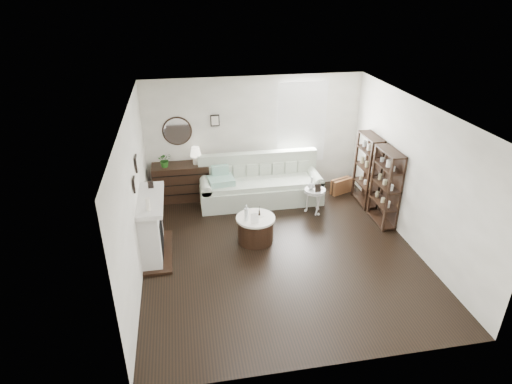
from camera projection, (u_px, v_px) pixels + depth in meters
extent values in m
plane|color=black|center=(280.00, 250.00, 8.07)|extent=(5.50, 5.50, 0.00)
plane|color=white|center=(284.00, 110.00, 6.87)|extent=(5.50, 5.50, 0.00)
plane|color=beige|center=(254.00, 135.00, 9.89)|extent=(5.00, 0.00, 5.00)
plane|color=beige|center=(335.00, 285.00, 5.05)|extent=(5.00, 0.00, 5.00)
plane|color=beige|center=(135.00, 197.00, 7.07)|extent=(0.00, 5.50, 5.50)
plane|color=beige|center=(414.00, 175.00, 7.86)|extent=(0.00, 5.50, 5.50)
cube|color=white|center=(301.00, 122.00, 9.93)|extent=(1.00, 0.02, 1.80)
cube|color=white|center=(302.00, 123.00, 9.88)|extent=(1.15, 0.02, 1.90)
cylinder|color=silver|center=(177.00, 131.00, 9.50)|extent=(0.60, 0.03, 0.60)
cube|color=black|center=(215.00, 121.00, 9.54)|extent=(0.20, 0.03, 0.26)
cube|color=silver|center=(151.00, 228.00, 7.72)|extent=(0.34, 1.20, 1.10)
cube|color=black|center=(154.00, 235.00, 7.79)|extent=(0.30, 0.65, 0.70)
cube|color=silver|center=(150.00, 200.00, 7.48)|extent=(0.44, 1.35, 0.08)
cube|color=black|center=(159.00, 252.00, 7.97)|extent=(0.50, 1.40, 0.05)
cylinder|color=silver|center=(148.00, 204.00, 7.01)|extent=(0.08, 0.08, 0.22)
cube|color=black|center=(151.00, 185.00, 7.78)|extent=(0.10, 0.03, 0.14)
cube|color=black|center=(134.00, 184.00, 6.92)|extent=(0.03, 0.18, 0.24)
cube|color=black|center=(136.00, 163.00, 7.45)|extent=(0.03, 0.22, 0.28)
cube|color=black|center=(367.00, 170.00, 9.45)|extent=(0.30, 0.80, 1.60)
cylinder|color=tan|center=(370.00, 186.00, 9.35)|extent=(0.08, 0.08, 0.11)
cylinder|color=tan|center=(365.00, 181.00, 9.57)|extent=(0.08, 0.08, 0.11)
cylinder|color=tan|center=(361.00, 177.00, 9.79)|extent=(0.08, 0.08, 0.11)
cylinder|color=tan|center=(372.00, 169.00, 9.17)|extent=(0.08, 0.08, 0.11)
cylinder|color=tan|center=(367.00, 165.00, 9.39)|extent=(0.08, 0.08, 0.11)
cylinder|color=tan|center=(363.00, 161.00, 9.61)|extent=(0.08, 0.08, 0.11)
cylinder|color=tan|center=(374.00, 152.00, 8.99)|extent=(0.08, 0.08, 0.11)
cylinder|color=tan|center=(369.00, 148.00, 9.21)|extent=(0.08, 0.08, 0.11)
cylinder|color=tan|center=(365.00, 144.00, 9.43)|extent=(0.08, 0.08, 0.11)
cube|color=black|center=(385.00, 187.00, 8.65)|extent=(0.30, 0.80, 1.60)
cylinder|color=tan|center=(388.00, 205.00, 8.56)|extent=(0.08, 0.08, 0.11)
cylinder|color=tan|center=(383.00, 200.00, 8.78)|extent=(0.08, 0.08, 0.11)
cylinder|color=tan|center=(378.00, 194.00, 9.00)|extent=(0.08, 0.08, 0.11)
cylinder|color=tan|center=(391.00, 187.00, 8.38)|extent=(0.08, 0.08, 0.11)
cylinder|color=tan|center=(385.00, 182.00, 8.60)|extent=(0.08, 0.08, 0.11)
cylinder|color=tan|center=(380.00, 177.00, 8.82)|extent=(0.08, 0.08, 0.11)
cylinder|color=tan|center=(394.00, 169.00, 8.20)|extent=(0.08, 0.08, 0.11)
cylinder|color=tan|center=(388.00, 164.00, 8.42)|extent=(0.08, 0.08, 0.11)
cylinder|color=tan|center=(383.00, 159.00, 8.64)|extent=(0.08, 0.08, 0.11)
cube|color=#A2AB98|center=(261.00, 193.00, 9.74)|extent=(2.74, 0.95, 0.44)
cube|color=#A2AB98|center=(261.00, 182.00, 9.59)|extent=(2.37, 0.76, 0.11)
cube|color=#A2AB98|center=(258.00, 169.00, 9.87)|extent=(2.74, 0.21, 0.84)
cube|color=#A2AB98|center=(206.00, 195.00, 9.52)|extent=(0.23, 0.89, 0.55)
cube|color=#A2AB98|center=(313.00, 186.00, 9.91)|extent=(0.23, 0.89, 0.55)
cube|color=#248462|center=(221.00, 181.00, 9.37)|extent=(0.60, 0.51, 0.14)
cube|color=brown|center=(341.00, 186.00, 10.15)|extent=(0.57, 0.37, 0.36)
cube|color=black|center=(181.00, 182.00, 9.78)|extent=(1.26, 0.53, 0.84)
cube|color=black|center=(182.00, 195.00, 9.63)|extent=(1.21, 0.01, 0.02)
cube|color=black|center=(181.00, 185.00, 9.52)|extent=(1.21, 0.01, 0.02)
cube|color=black|center=(181.00, 176.00, 9.42)|extent=(1.21, 0.01, 0.01)
imported|color=#1F5317|center=(165.00, 160.00, 9.42)|extent=(0.32, 0.29, 0.33)
cylinder|color=black|center=(256.00, 230.00, 8.25)|extent=(0.69, 0.69, 0.48)
cylinder|color=silver|center=(256.00, 218.00, 8.14)|extent=(0.75, 0.75, 0.04)
cylinder|color=silver|center=(315.00, 190.00, 9.14)|extent=(0.45, 0.45, 0.03)
cylinder|color=silver|center=(315.00, 192.00, 9.16)|extent=(0.46, 0.46, 0.02)
cylinder|color=silver|center=(314.00, 201.00, 9.27)|extent=(0.04, 0.04, 0.52)
cylinder|color=silver|center=(246.00, 213.00, 7.95)|extent=(0.08, 0.08, 0.32)
cube|color=white|center=(255.00, 218.00, 7.91)|extent=(0.15, 0.06, 0.19)
cube|color=black|center=(318.00, 188.00, 9.00)|extent=(0.13, 0.06, 0.17)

